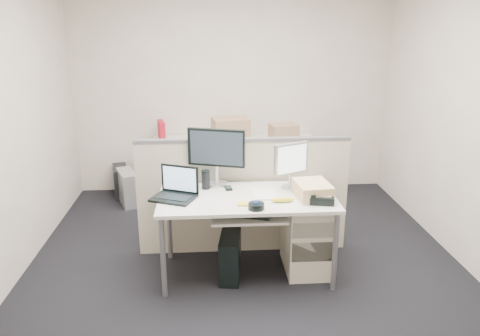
{
  "coord_description": "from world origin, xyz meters",
  "views": [
    {
      "loc": [
        -0.32,
        -3.7,
        2.17
      ],
      "look_at": [
        -0.05,
        0.15,
        0.94
      ],
      "focal_mm": 35.0,
      "sensor_mm": 36.0,
      "label": 1
    }
  ],
  "objects": [
    {
      "name": "floor",
      "position": [
        0.0,
        0.0,
        -0.01
      ],
      "size": [
        4.0,
        4.5,
        0.01
      ],
      "primitive_type": "cube",
      "color": "black",
      "rests_on": "ground"
    },
    {
      "name": "wall_back",
      "position": [
        0.0,
        2.25,
        1.35
      ],
      "size": [
        4.0,
        0.02,
        2.7
      ],
      "primitive_type": "cube",
      "color": "#B3A595",
      "rests_on": "ground"
    },
    {
      "name": "wall_front",
      "position": [
        0.0,
        -2.25,
        1.35
      ],
      "size": [
        4.0,
        0.02,
        2.7
      ],
      "primitive_type": "cube",
      "color": "#B3A595",
      "rests_on": "ground"
    },
    {
      "name": "desk",
      "position": [
        0.0,
        0.0,
        0.66
      ],
      "size": [
        1.5,
        0.75,
        0.73
      ],
      "color": "silver",
      "rests_on": "floor"
    },
    {
      "name": "keyboard_tray",
      "position": [
        0.0,
        -0.18,
        0.62
      ],
      "size": [
        0.62,
        0.32,
        0.02
      ],
      "primitive_type": "cube",
      "color": "silver",
      "rests_on": "desk"
    },
    {
      "name": "drawer_pedestal",
      "position": [
        0.55,
        0.05,
        0.33
      ],
      "size": [
        0.4,
        0.55,
        0.65
      ],
      "primitive_type": "cube",
      "color": "beige",
      "rests_on": "floor"
    },
    {
      "name": "cubicle_partition",
      "position": [
        0.0,
        0.45,
        0.55
      ],
      "size": [
        2.0,
        0.06,
        1.1
      ],
      "primitive_type": "cube",
      "color": "#BCB499",
      "rests_on": "floor"
    },
    {
      "name": "back_counter",
      "position": [
        0.0,
        1.93,
        0.36
      ],
      "size": [
        2.0,
        0.6,
        0.72
      ],
      "primitive_type": "cube",
      "color": "beige",
      "rests_on": "floor"
    },
    {
      "name": "monitor_main",
      "position": [
        -0.25,
        0.32,
        0.99
      ],
      "size": [
        0.56,
        0.34,
        0.52
      ],
      "primitive_type": "cube",
      "rotation": [
        0.0,
        0.0,
        -0.3
      ],
      "color": "black",
      "rests_on": "desk"
    },
    {
      "name": "monitor_small",
      "position": [
        0.4,
        0.18,
        0.93
      ],
      "size": [
        0.37,
        0.29,
        0.41
      ],
      "primitive_type": "cube",
      "rotation": [
        0.0,
        0.0,
        0.43
      ],
      "color": "#B7B7BC",
      "rests_on": "desk"
    },
    {
      "name": "laptop",
      "position": [
        -0.62,
        -0.02,
        0.86
      ],
      "size": [
        0.42,
        0.37,
        0.26
      ],
      "primitive_type": "cube",
      "rotation": [
        0.0,
        0.0,
        -0.41
      ],
      "color": "black",
      "rests_on": "desk"
    },
    {
      "name": "trackball",
      "position": [
        0.05,
        -0.28,
        0.75
      ],
      "size": [
        0.16,
        0.16,
        0.05
      ],
      "primitive_type": "cylinder",
      "rotation": [
        0.0,
        0.0,
        -0.32
      ],
      "color": "black",
      "rests_on": "desk"
    },
    {
      "name": "desk_phone",
      "position": [
        0.6,
        -0.18,
        0.76
      ],
      "size": [
        0.22,
        0.19,
        0.06
      ],
      "primitive_type": "cube",
      "rotation": [
        0.0,
        0.0,
        -0.19
      ],
      "color": "black",
      "rests_on": "desk"
    },
    {
      "name": "paper_stack",
      "position": [
        0.15,
        0.03,
        0.74
      ],
      "size": [
        0.22,
        0.27,
        0.01
      ],
      "primitive_type": "cube",
      "rotation": [
        0.0,
        0.0,
        0.03
      ],
      "color": "silver",
      "rests_on": "desk"
    },
    {
      "name": "sticky_pad",
      "position": [
        -0.05,
        -0.18,
        0.74
      ],
      "size": [
        0.08,
        0.08,
        0.01
      ],
      "primitive_type": "cube",
      "rotation": [
        0.0,
        0.0,
        -0.0
      ],
      "color": "gold",
      "rests_on": "desk"
    },
    {
      "name": "travel_mug",
      "position": [
        -0.35,
        0.22,
        0.81
      ],
      "size": [
        0.09,
        0.09,
        0.16
      ],
      "primitive_type": "cylinder",
      "rotation": [
        0.0,
        0.0,
        -0.25
      ],
      "color": "black",
      "rests_on": "desk"
    },
    {
      "name": "banana",
      "position": [
        0.28,
        -0.15,
        0.75
      ],
      "size": [
        0.2,
        0.05,
        0.04
      ],
      "primitive_type": "ellipsoid",
      "rotation": [
        0.0,
        0.0,
        0.03
      ],
      "color": "yellow",
      "rests_on": "desk"
    },
    {
      "name": "cellphone",
      "position": [
        -0.15,
        0.2,
        0.74
      ],
      "size": [
        0.07,
        0.11,
        0.01
      ],
      "primitive_type": "cube",
      "rotation": [
        0.0,
        0.0,
        0.11
      ],
      "color": "black",
      "rests_on": "desk"
    },
    {
      "name": "manila_folders",
      "position": [
        0.55,
        -0.05,
        0.79
      ],
      "size": [
        0.3,
        0.37,
        0.13
      ],
      "primitive_type": "cube",
      "rotation": [
        0.0,
        0.0,
        0.1
      ],
      "color": "tan",
      "rests_on": "desk"
    },
    {
      "name": "keyboard",
      "position": [
        -0.05,
        -0.14,
        0.64
      ],
      "size": [
        0.51,
        0.32,
        0.03
      ],
      "primitive_type": "cube",
      "rotation": [
        0.0,
        0.0,
        -0.34
      ],
      "color": "black",
      "rests_on": "keyboard_tray"
    },
    {
      "name": "pc_tower_desk",
      "position": [
        -0.15,
        -0.05,
        0.2
      ],
      "size": [
        0.22,
        0.44,
        0.39
      ],
      "primitive_type": "cube",
      "rotation": [
        0.0,
        0.0,
        -0.13
      ],
      "color": "black",
      "rests_on": "floor"
    },
    {
      "name": "pc_tower_spare_dark",
      "position": [
        -1.45,
        2.03,
        0.19
      ],
      "size": [
        0.25,
        0.44,
        0.38
      ],
      "primitive_type": "cube",
      "rotation": [
        0.0,
        0.0,
        0.21
      ],
      "color": "black",
      "rests_on": "floor"
    },
    {
      "name": "pc_tower_spare_silver",
      "position": [
        -1.32,
        1.75,
        0.21
      ],
      "size": [
        0.32,
        0.48,
        0.41
      ],
      "primitive_type": "cube",
      "rotation": [
        0.0,
        0.0,
        0.36
      ],
      "color": "#B7B7BC",
      "rests_on": "floor"
    },
    {
      "name": "cardboard_box_left",
      "position": [
        -0.05,
        1.81,
        0.88
      ],
      "size": [
        0.47,
        0.39,
        0.32
      ],
      "primitive_type": "cube",
      "rotation": [
        0.0,
        0.0,
        0.18
      ],
      "color": "#9B755A",
      "rests_on": "back_counter"
    },
    {
      "name": "cardboard_box_right",
      "position": [
        0.6,
        1.81,
        0.84
      ],
      "size": [
        0.36,
        0.31,
        0.23
      ],
      "primitive_type": "cube",
      "rotation": [
        0.0,
        0.0,
        0.2
      ],
      "color": "#9B755A",
      "rests_on": "back_counter"
    },
    {
      "name": "red_binder",
      "position": [
        -0.9,
        2.03,
        0.84
      ],
      "size": [
        0.12,
        0.27,
        0.25
      ],
      "primitive_type": "cube",
      "rotation": [
        0.0,
        0.0,
        0.23
      ],
      "color": "maroon",
      "rests_on": "back_counter"
    }
  ]
}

